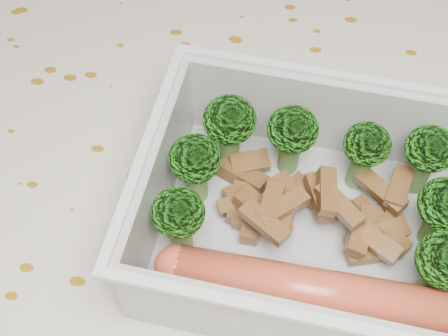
# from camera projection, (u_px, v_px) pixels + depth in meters

# --- Properties ---
(dining_table) EXTENTS (1.40, 0.90, 0.75)m
(dining_table) POSITION_uv_depth(u_px,v_px,m) (220.00, 243.00, 0.48)
(dining_table) COLOR brown
(dining_table) RESTS_ON ground
(tablecloth) EXTENTS (1.46, 0.96, 0.19)m
(tablecloth) POSITION_uv_depth(u_px,v_px,m) (220.00, 210.00, 0.44)
(tablecloth) COLOR beige
(tablecloth) RESTS_ON dining_table
(lunch_container) EXTENTS (0.21, 0.17, 0.07)m
(lunch_container) POSITION_uv_depth(u_px,v_px,m) (313.00, 222.00, 0.36)
(lunch_container) COLOR silver
(lunch_container) RESTS_ON tablecloth
(broccoli_florets) EXTENTS (0.18, 0.11, 0.05)m
(broccoli_florets) POSITION_uv_depth(u_px,v_px,m) (321.00, 175.00, 0.36)
(broccoli_florets) COLOR #608C3F
(broccoli_florets) RESTS_ON lunch_container
(meat_pile) EXTENTS (0.12, 0.08, 0.03)m
(meat_pile) POSITION_uv_depth(u_px,v_px,m) (315.00, 209.00, 0.37)
(meat_pile) COLOR brown
(meat_pile) RESTS_ON lunch_container
(sausage) EXTENTS (0.17, 0.03, 0.03)m
(sausage) POSITION_uv_depth(u_px,v_px,m) (310.00, 291.00, 0.34)
(sausage) COLOR #C4492F
(sausage) RESTS_ON lunch_container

